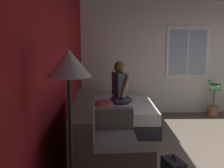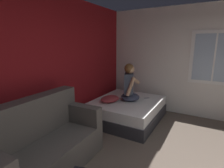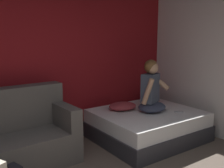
{
  "view_description": "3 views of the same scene",
  "coord_description": "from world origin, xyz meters",
  "px_view_note": "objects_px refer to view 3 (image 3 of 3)",
  "views": [
    {
      "loc": [
        -3.33,
        2.33,
        1.76
      ],
      "look_at": [
        1.14,
        2.25,
        1.02
      ],
      "focal_mm": 42.0,
      "sensor_mm": 36.0,
      "label": 1
    },
    {
      "loc": [
        -1.7,
        0.43,
        1.78
      ],
      "look_at": [
        1.09,
        2.04,
        1.05
      ],
      "focal_mm": 28.0,
      "sensor_mm": 36.0,
      "label": 2
    },
    {
      "loc": [
        -1.01,
        -1.07,
        1.72
      ],
      "look_at": [
        1.05,
        1.89,
        1.07
      ],
      "focal_mm": 42.0,
      "sensor_mm": 36.0,
      "label": 3
    }
  ],
  "objects_px": {
    "bed": "(147,125)",
    "throw_pillow": "(123,106)",
    "couch": "(9,139)",
    "person_seated": "(151,91)",
    "cell_phone": "(179,112)"
  },
  "relations": [
    {
      "from": "person_seated",
      "to": "couch",
      "type": "bearing_deg",
      "value": 171.65
    },
    {
      "from": "person_seated",
      "to": "throw_pillow",
      "type": "xyz_separation_m",
      "value": [
        -0.34,
        0.34,
        -0.29
      ]
    },
    {
      "from": "throw_pillow",
      "to": "cell_phone",
      "type": "bearing_deg",
      "value": -43.3
    },
    {
      "from": "throw_pillow",
      "to": "cell_phone",
      "type": "height_order",
      "value": "throw_pillow"
    },
    {
      "from": "couch",
      "to": "throw_pillow",
      "type": "distance_m",
      "value": 1.89
    },
    {
      "from": "throw_pillow",
      "to": "cell_phone",
      "type": "distance_m",
      "value": 0.95
    },
    {
      "from": "person_seated",
      "to": "cell_phone",
      "type": "height_order",
      "value": "person_seated"
    },
    {
      "from": "bed",
      "to": "throw_pillow",
      "type": "xyz_separation_m",
      "value": [
        -0.3,
        0.3,
        0.31
      ]
    },
    {
      "from": "person_seated",
      "to": "cell_phone",
      "type": "distance_m",
      "value": 0.58
    },
    {
      "from": "couch",
      "to": "cell_phone",
      "type": "relative_size",
      "value": 12.04
    },
    {
      "from": "couch",
      "to": "person_seated",
      "type": "height_order",
      "value": "person_seated"
    },
    {
      "from": "couch",
      "to": "person_seated",
      "type": "distance_m",
      "value": 2.3
    },
    {
      "from": "cell_phone",
      "to": "person_seated",
      "type": "bearing_deg",
      "value": 89.98
    },
    {
      "from": "person_seated",
      "to": "cell_phone",
      "type": "xyz_separation_m",
      "value": [
        0.34,
        -0.31,
        -0.35
      ]
    },
    {
      "from": "throw_pillow",
      "to": "couch",
      "type": "bearing_deg",
      "value": -179.72
    }
  ]
}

